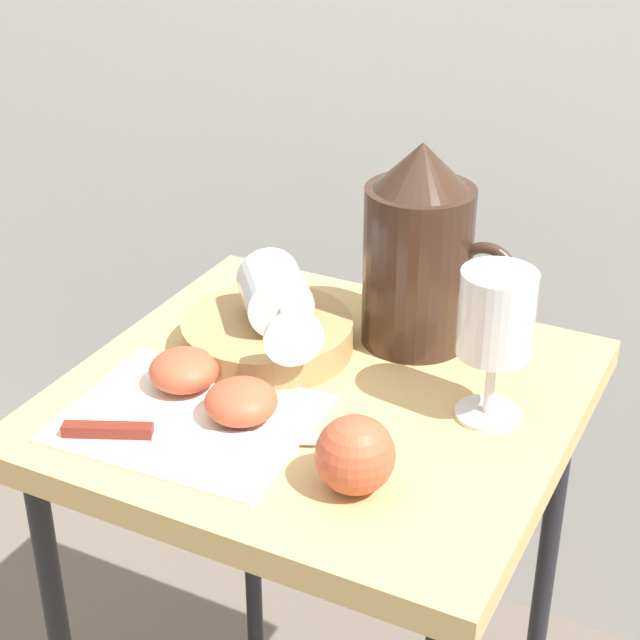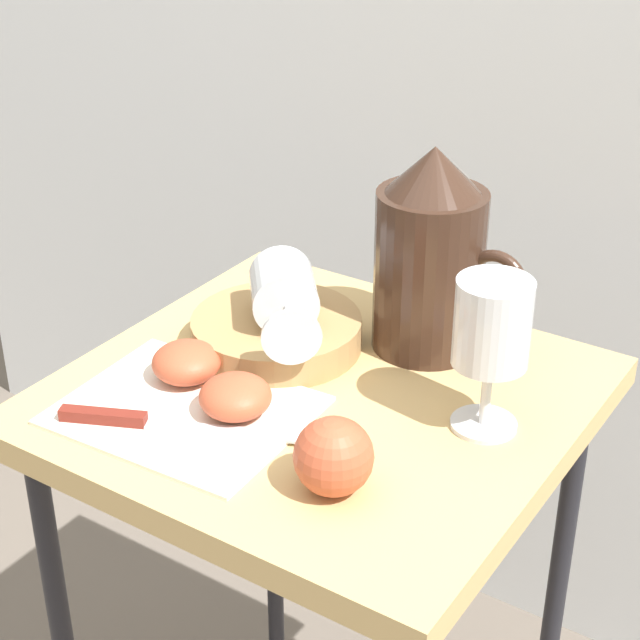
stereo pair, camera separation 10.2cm
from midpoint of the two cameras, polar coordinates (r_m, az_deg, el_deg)
name	(u,v)px [view 1 (the left image)]	position (r m, az deg, el deg)	size (l,w,h in m)	color
curtain_drape	(512,7)	(1.43, 8.38, 16.55)	(2.40, 0.03, 1.96)	white
table	(320,453)	(1.10, -2.67, -7.34)	(0.50, 0.48, 0.70)	tan
linen_napkin	(189,419)	(1.02, -10.02, -5.43)	(0.23, 0.19, 0.00)	silver
basket_tray	(267,335)	(1.12, -5.49, -0.90)	(0.18, 0.18, 0.04)	#AD8451
pitcher	(418,263)	(1.10, 2.78, 3.05)	(0.17, 0.12, 0.23)	#382319
wine_glass_upright	(496,322)	(0.97, 6.66, -0.21)	(0.07, 0.07, 0.15)	silver
wine_glass_tipped_near	(276,295)	(1.09, -5.12, 1.30)	(0.14, 0.15, 0.07)	silver
apple_half_left	(184,370)	(1.06, -10.19, -2.79)	(0.07, 0.07, 0.04)	#C15133
apple_half_right	(241,402)	(1.00, -7.25, -4.53)	(0.07, 0.07, 0.04)	#C15133
apple_whole	(355,455)	(0.90, -1.32, -7.49)	(0.07, 0.07, 0.07)	#C15133
knife	(151,432)	(1.00, -12.12, -6.13)	(0.22, 0.11, 0.01)	silver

